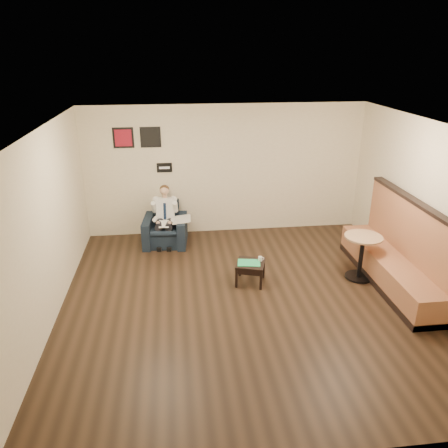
{
  "coord_description": "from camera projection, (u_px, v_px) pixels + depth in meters",
  "views": [
    {
      "loc": [
        -1.11,
        -6.1,
        3.86
      ],
      "look_at": [
        -0.24,
        1.2,
        0.88
      ],
      "focal_mm": 35.0,
      "sensor_mm": 36.0,
      "label": 1
    }
  ],
  "objects": [
    {
      "name": "newspaper",
      "position": [
        182.0,
        219.0,
        8.97
      ],
      "size": [
        0.39,
        0.48,
        0.01
      ],
      "primitive_type": "cube",
      "rotation": [
        0.0,
        0.0,
        -0.04
      ],
      "color": "silver",
      "rests_on": "armchair"
    },
    {
      "name": "banquette",
      "position": [
        395.0,
        244.0,
        7.46
      ],
      "size": [
        0.69,
        2.9,
        1.49
      ],
      "primitive_type": "cube",
      "color": "#975B3A",
      "rests_on": "ground"
    },
    {
      "name": "wall_back",
      "position": [
        225.0,
        170.0,
        9.42
      ],
      "size": [
        6.0,
        0.02,
        2.8
      ],
      "primitive_type": "cube",
      "color": "beige",
      "rests_on": "ground"
    },
    {
      "name": "seating_sign",
      "position": [
        164.0,
        168.0,
        9.22
      ],
      "size": [
        0.32,
        0.02,
        0.2
      ],
      "primitive_type": "cube",
      "color": "black",
      "rests_on": "wall_back"
    },
    {
      "name": "wall_left",
      "position": [
        45.0,
        230.0,
        6.33
      ],
      "size": [
        0.02,
        6.0,
        2.8
      ],
      "primitive_type": "cube",
      "color": "beige",
      "rests_on": "ground"
    },
    {
      "name": "coffee_mug",
      "position": [
        260.0,
        259.0,
        7.63
      ],
      "size": [
        0.09,
        0.09,
        0.08
      ],
      "primitive_type": "cylinder",
      "rotation": [
        0.0,
        0.0,
        -0.31
      ],
      "color": "white",
      "rests_on": "side_table"
    },
    {
      "name": "cafe_table",
      "position": [
        361.0,
        257.0,
        7.73
      ],
      "size": [
        0.83,
        0.83,
        0.82
      ],
      "primitive_type": "cylinder",
      "rotation": [
        0.0,
        0.0,
        -0.32
      ],
      "color": "#A47D59",
      "rests_on": "ground"
    },
    {
      "name": "ceiling",
      "position": [
        251.0,
        129.0,
        6.13
      ],
      "size": [
        6.0,
        6.0,
        0.02
      ],
      "primitive_type": "cube",
      "color": "white",
      "rests_on": "wall_back"
    },
    {
      "name": "lap_papers",
      "position": [
        164.0,
        224.0,
        8.88
      ],
      "size": [
        0.2,
        0.28,
        0.01
      ],
      "primitive_type": "cube",
      "rotation": [
        0.0,
        0.0,
        -0.02
      ],
      "color": "white",
      "rests_on": "seated_man"
    },
    {
      "name": "art_print_right",
      "position": [
        151.0,
        137.0,
        8.95
      ],
      "size": [
        0.42,
        0.03,
        0.42
      ],
      "primitive_type": "cube",
      "color": "black",
      "rests_on": "wall_back"
    },
    {
      "name": "side_table",
      "position": [
        250.0,
        273.0,
        7.65
      ],
      "size": [
        0.59,
        0.59,
        0.39
      ],
      "primitive_type": "cube",
      "rotation": [
        0.0,
        0.0,
        -0.31
      ],
      "color": "black",
      "rests_on": "ground"
    },
    {
      "name": "wall_front",
      "position": [
        307.0,
        344.0,
        3.9
      ],
      "size": [
        6.0,
        0.02,
        2.8
      ],
      "primitive_type": "cube",
      "color": "beige",
      "rests_on": "ground"
    },
    {
      "name": "wall_right",
      "position": [
        434.0,
        213.0,
        6.99
      ],
      "size": [
        0.02,
        6.0,
        2.8
      ],
      "primitive_type": "cube",
      "color": "beige",
      "rests_on": "ground"
    },
    {
      "name": "art_print_left",
      "position": [
        123.0,
        138.0,
        8.89
      ],
      "size": [
        0.42,
        0.03,
        0.42
      ],
      "primitive_type": "cube",
      "color": "maroon",
      "rests_on": "wall_back"
    },
    {
      "name": "green_folder",
      "position": [
        249.0,
        263.0,
        7.57
      ],
      "size": [
        0.43,
        0.34,
        0.01
      ],
      "primitive_type": "cube",
      "rotation": [
        0.0,
        0.0,
        -0.17
      ],
      "color": "#28C874",
      "rests_on": "side_table"
    },
    {
      "name": "ground",
      "position": [
        247.0,
        300.0,
        7.18
      ],
      "size": [
        6.0,
        6.0,
        0.0
      ],
      "primitive_type": "plane",
      "color": "black",
      "rests_on": "ground"
    },
    {
      "name": "armchair",
      "position": [
        165.0,
        225.0,
        9.11
      ],
      "size": [
        0.96,
        0.96,
        0.85
      ],
      "primitive_type": "cube",
      "rotation": [
        0.0,
        0.0,
        -0.09
      ],
      "color": "black",
      "rests_on": "ground"
    },
    {
      "name": "smartphone",
      "position": [
        254.0,
        259.0,
        7.7
      ],
      "size": [
        0.13,
        0.11,
        0.01
      ],
      "primitive_type": "cube",
      "rotation": [
        0.0,
        0.0,
        -0.48
      ],
      "color": "black",
      "rests_on": "side_table"
    },
    {
      "name": "seated_man",
      "position": [
        164.0,
        220.0,
        8.95
      ],
      "size": [
        0.63,
        0.88,
        1.16
      ],
      "primitive_type": null,
      "rotation": [
        0.0,
        0.0,
        -0.09
      ],
      "color": "silver",
      "rests_on": "armchair"
    }
  ]
}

